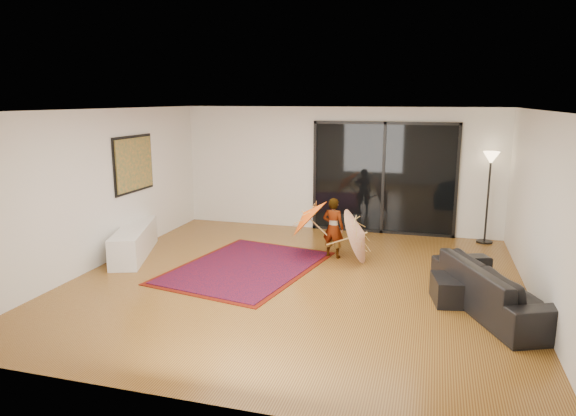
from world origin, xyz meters
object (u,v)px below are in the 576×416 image
at_px(media_console, 134,241).
at_px(child, 333,228).
at_px(ottoman, 456,290).
at_px(sofa, 497,288).

distance_m(media_console, child, 3.70).
xyz_separation_m(ottoman, child, (-2.12, 1.64, 0.37)).
bearing_deg(sofa, ottoman, 48.25).
distance_m(media_console, sofa, 6.26).
height_order(sofa, child, child).
bearing_deg(media_console, child, -5.55).
bearing_deg(child, ottoman, 153.35).
bearing_deg(media_console, sofa, -28.10).
bearing_deg(ottoman, child, 142.22).
height_order(ottoman, child, child).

